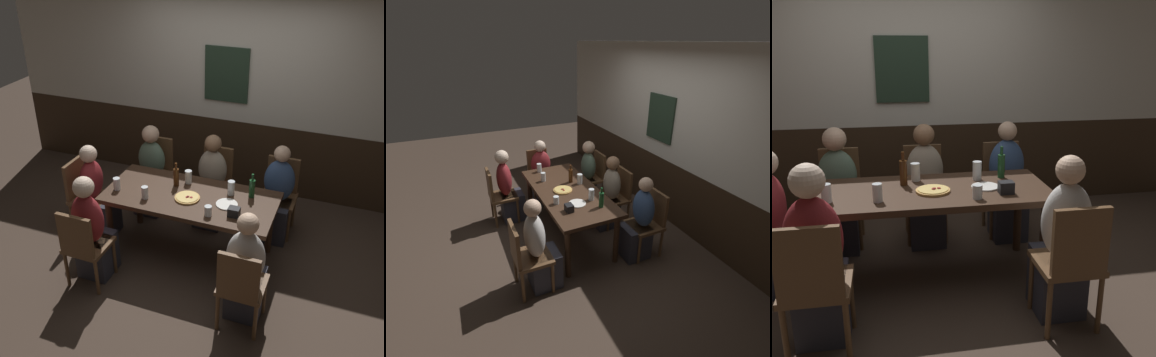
% 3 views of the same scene
% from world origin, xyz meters
% --- Properties ---
extents(ground_plane, '(12.00, 12.00, 0.00)m').
position_xyz_m(ground_plane, '(0.00, 0.00, 0.00)').
color(ground_plane, '#423328').
extents(wall_back, '(6.40, 0.13, 2.60)m').
position_xyz_m(wall_back, '(-0.00, 1.65, 1.30)').
color(wall_back, '#332316').
rests_on(wall_back, ground_plane).
extents(dining_table, '(1.77, 0.82, 0.74)m').
position_xyz_m(dining_table, '(0.00, 0.00, 0.66)').
color(dining_table, '#382316').
rests_on(dining_table, ground_plane).
extents(chair_left_far, '(0.40, 0.40, 0.88)m').
position_xyz_m(chair_left_far, '(-0.78, 0.83, 0.50)').
color(chair_left_far, brown).
rests_on(chair_left_far, ground_plane).
extents(chair_right_far, '(0.40, 0.40, 0.88)m').
position_xyz_m(chair_right_far, '(0.78, 0.83, 0.50)').
color(chair_right_far, brown).
rests_on(chair_right_far, ground_plane).
extents(chair_right_near, '(0.40, 0.40, 0.88)m').
position_xyz_m(chair_right_near, '(0.78, -0.83, 0.50)').
color(chair_right_near, brown).
rests_on(chair_right_near, ground_plane).
extents(chair_left_near, '(0.40, 0.40, 0.88)m').
position_xyz_m(chair_left_near, '(-0.78, -0.83, 0.50)').
color(chair_left_near, brown).
rests_on(chair_left_near, ground_plane).
extents(chair_mid_far, '(0.40, 0.40, 0.88)m').
position_xyz_m(chair_mid_far, '(0.00, 0.83, 0.50)').
color(chair_mid_far, brown).
rests_on(chair_mid_far, ground_plane).
extents(person_left_far, '(0.34, 0.37, 1.12)m').
position_xyz_m(person_left_far, '(-0.78, 0.66, 0.47)').
color(person_left_far, '#2D2D38').
rests_on(person_left_far, ground_plane).
extents(person_right_far, '(0.34, 0.37, 1.12)m').
position_xyz_m(person_right_far, '(0.78, 0.66, 0.47)').
color(person_right_far, '#2D2D38').
rests_on(person_right_far, ground_plane).
extents(person_head_west, '(0.37, 0.34, 1.10)m').
position_xyz_m(person_head_west, '(-1.14, 0.00, 0.46)').
color(person_head_west, '#2D2D38').
rests_on(person_head_west, ground_plane).
extents(person_right_near, '(0.34, 0.37, 1.14)m').
position_xyz_m(person_right_near, '(0.78, -0.66, 0.48)').
color(person_right_near, '#2D2D38').
rests_on(person_right_near, ground_plane).
extents(person_left_near, '(0.34, 0.37, 1.17)m').
position_xyz_m(person_left_near, '(-0.78, -0.66, 0.50)').
color(person_left_near, '#2D2D38').
rests_on(person_left_near, ground_plane).
extents(person_mid_far, '(0.34, 0.37, 1.12)m').
position_xyz_m(person_mid_far, '(-0.00, 0.66, 0.47)').
color(person_mid_far, '#2D2D38').
rests_on(person_mid_far, ground_plane).
extents(pizza, '(0.26, 0.26, 0.03)m').
position_xyz_m(pizza, '(-0.01, -0.06, 0.75)').
color(pizza, tan).
rests_on(pizza, dining_table).
extents(highball_clear, '(0.07, 0.07, 0.13)m').
position_xyz_m(highball_clear, '(-0.41, -0.21, 0.80)').
color(highball_clear, silver).
rests_on(highball_clear, dining_table).
extents(pint_glass_pale, '(0.07, 0.07, 0.15)m').
position_xyz_m(pint_glass_pale, '(0.38, 0.18, 0.81)').
color(pint_glass_pale, silver).
rests_on(pint_glass_pale, dining_table).
extents(tumbler_short, '(0.07, 0.07, 0.13)m').
position_xyz_m(tumbler_short, '(-0.77, -0.16, 0.80)').
color(tumbler_short, silver).
rests_on(tumbler_short, dining_table).
extents(pint_glass_stout, '(0.07, 0.07, 0.15)m').
position_xyz_m(pint_glass_stout, '(-0.12, 0.24, 0.80)').
color(pint_glass_stout, silver).
rests_on(pint_glass_stout, dining_table).
extents(beer_glass_half, '(0.07, 0.07, 0.10)m').
position_xyz_m(beer_glass_half, '(0.29, -0.27, 0.78)').
color(beer_glass_half, silver).
rests_on(beer_glass_half, dining_table).
extents(beer_bottle_green, '(0.06, 0.06, 0.26)m').
position_xyz_m(beer_bottle_green, '(0.59, 0.21, 0.84)').
color(beer_bottle_green, '#194723').
rests_on(beer_bottle_green, dining_table).
extents(beer_bottle_brown, '(0.06, 0.06, 0.27)m').
position_xyz_m(beer_bottle_brown, '(-0.22, 0.14, 0.85)').
color(beer_bottle_brown, '#42230F').
rests_on(beer_bottle_brown, dining_table).
extents(plate_white_large, '(0.22, 0.22, 0.01)m').
position_xyz_m(plate_white_large, '(0.40, -0.03, 0.75)').
color(plate_white_large, white).
rests_on(plate_white_large, dining_table).
extents(condiment_caddy, '(0.11, 0.09, 0.09)m').
position_xyz_m(condiment_caddy, '(0.52, -0.19, 0.79)').
color(condiment_caddy, black).
rests_on(condiment_caddy, dining_table).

